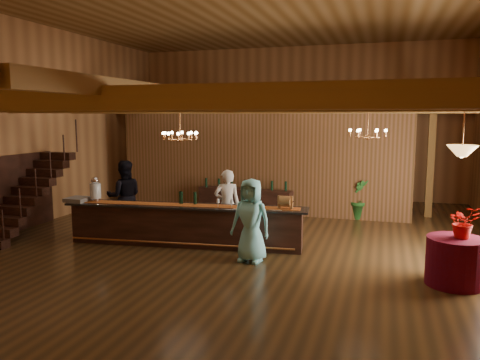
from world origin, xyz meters
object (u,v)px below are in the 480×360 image
(raffle_drum, at_px, (285,201))
(bartender, at_px, (227,205))
(beverage_dispenser, at_px, (95,190))
(round_table, at_px, (455,261))
(chandelier_right, at_px, (368,133))
(guest, at_px, (251,220))
(backbar_shelf, at_px, (245,202))
(chandelier_left, at_px, (180,135))
(tasting_bar, at_px, (185,225))
(staff_second, at_px, (124,196))
(floor_plant, at_px, (361,199))
(pendant_lamp, at_px, (462,151))

(raffle_drum, distance_m, bartender, 1.65)
(beverage_dispenser, relative_size, round_table, 0.60)
(chandelier_right, bearing_deg, beverage_dispenser, -169.56)
(guest, bearing_deg, raffle_drum, 68.64)
(backbar_shelf, xyz_separation_m, chandelier_left, (-0.47, -3.57, 2.15))
(tasting_bar, distance_m, guest, 1.97)
(chandelier_right, distance_m, bartender, 3.67)
(round_table, bearing_deg, tasting_bar, 170.23)
(backbar_shelf, bearing_deg, chandelier_right, -31.26)
(raffle_drum, height_order, staff_second, staff_second)
(beverage_dispenser, bearing_deg, tasting_bar, 5.23)
(beverage_dispenser, height_order, guest, guest)
(backbar_shelf, relative_size, bartender, 1.68)
(tasting_bar, xyz_separation_m, staff_second, (-2.01, 0.70, 0.45))
(chandelier_right, relative_size, guest, 0.46)
(floor_plant, bearing_deg, raffle_drum, -110.53)
(pendant_lamp, bearing_deg, staff_second, 167.68)
(chandelier_left, relative_size, floor_plant, 0.68)
(backbar_shelf, distance_m, bartender, 2.87)
(raffle_drum, bearing_deg, guest, -119.10)
(chandelier_left, bearing_deg, raffle_drum, 5.58)
(chandelier_right, bearing_deg, tasting_bar, -166.70)
(tasting_bar, relative_size, beverage_dispenser, 9.55)
(beverage_dispenser, bearing_deg, pendant_lamp, -5.55)
(round_table, height_order, staff_second, staff_second)
(raffle_drum, bearing_deg, backbar_shelf, 119.96)
(guest, bearing_deg, chandelier_right, 44.86)
(raffle_drum, height_order, floor_plant, raffle_drum)
(pendant_lamp, bearing_deg, backbar_shelf, 139.25)
(tasting_bar, xyz_separation_m, round_table, (5.64, -0.97, -0.05))
(bartender, relative_size, floor_plant, 1.47)
(beverage_dispenser, xyz_separation_m, backbar_shelf, (2.64, 3.76, -0.83))
(beverage_dispenser, height_order, floor_plant, beverage_dispenser)
(tasting_bar, relative_size, guest, 3.31)
(pendant_lamp, distance_m, bartender, 5.39)
(tasting_bar, xyz_separation_m, bartender, (0.78, 0.75, 0.38))
(raffle_drum, distance_m, floor_plant, 4.14)
(pendant_lamp, distance_m, guest, 4.15)
(raffle_drum, relative_size, bartender, 0.20)
(raffle_drum, xyz_separation_m, backbar_shelf, (-1.92, 3.34, -0.72))
(floor_plant, bearing_deg, guest, -112.31)
(beverage_dispenser, xyz_separation_m, staff_second, (0.24, 0.90, -0.30))
(backbar_shelf, relative_size, staff_second, 1.55)
(backbar_shelf, xyz_separation_m, round_table, (5.25, -4.52, 0.02))
(chandelier_right, height_order, guest, chandelier_right)
(pendant_lamp, bearing_deg, beverage_dispenser, 174.45)
(backbar_shelf, relative_size, pendant_lamp, 3.22)
(chandelier_left, bearing_deg, floor_plant, 46.75)
(beverage_dispenser, bearing_deg, guest, -7.28)
(backbar_shelf, bearing_deg, floor_plant, 13.23)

